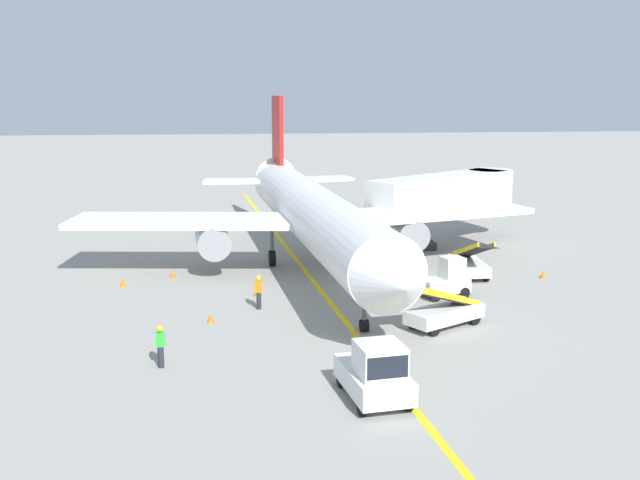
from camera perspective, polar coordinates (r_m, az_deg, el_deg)
The scene contains 15 objects.
ground_plane at distance 34.76m, azimuth 2.89°, elevation -6.50°, with size 300.00×300.00×0.00m, color gray.
taxi_line_yellow at distance 39.37m, azimuth 0.47°, elevation -4.34°, with size 0.30×80.00×0.01m, color yellow.
airliner at distance 44.70m, azimuth -0.60°, elevation 2.04°, with size 28.51×35.34×10.10m.
jet_bridge at distance 53.35m, azimuth 9.92°, elevation 3.52°, with size 11.94×9.35×4.85m.
pushback_tug at distance 26.59m, azimuth 4.19°, elevation -9.96°, with size 2.36×3.82×2.20m.
baggage_tug_near_wing at distance 39.78m, azimuth 9.54°, elevation -2.95°, with size 2.64×1.83×2.10m.
belt_loader_forward_hold at distance 34.83m, azimuth 9.20°, elevation -5.26°, with size 4.94×3.63×2.59m.
belt_loader_aft_hold at distance 44.40m, azimuth 11.15°, elevation -1.72°, with size 1.58×5.04×2.59m.
ground_crew_marshaller at distance 30.17m, azimuth -11.91°, elevation -7.72°, with size 0.36×0.24×1.70m.
ground_crew_wing_walker at distance 37.23m, azimuth -4.63°, elevation -3.85°, with size 0.36×0.24×1.70m.
safety_cone_nose_left at distance 45.08m, azimuth 16.41°, elevation -2.50°, with size 0.36×0.36×0.44m, color orange.
safety_cone_nose_right at distance 39.76m, azimuth -4.77°, elevation -3.90°, with size 0.36×0.36×0.44m, color orange.
safety_cone_wingtip_left at distance 42.87m, azimuth -14.59°, elevation -3.10°, with size 0.36×0.36×0.44m, color orange.
safety_cone_wingtip_right at distance 44.19m, azimuth -11.00°, elevation -2.51°, with size 0.36×0.36×0.44m, color orange.
safety_cone_tail_area at distance 35.63m, azimuth -8.22°, elevation -5.79°, with size 0.36×0.36×0.44m, color orange.
Camera 1 is at (-5.67, -32.60, 10.63)m, focal length 42.60 mm.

